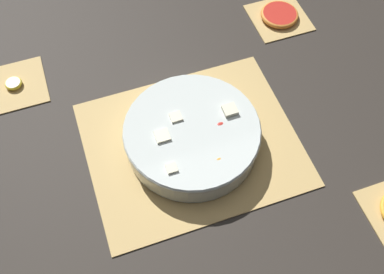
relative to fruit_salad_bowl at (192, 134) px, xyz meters
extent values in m
plane|color=#2D2823|center=(0.00, 0.00, -0.04)|extent=(6.00, 6.00, 0.00)
cube|color=tan|center=(0.00, 0.00, -0.04)|extent=(0.44, 0.36, 0.01)
cube|color=brown|center=(-0.16, 0.00, -0.03)|extent=(0.01, 0.35, 0.00)
cube|color=brown|center=(-0.11, 0.00, -0.03)|extent=(0.01, 0.35, 0.00)
cube|color=brown|center=(-0.05, 0.00, -0.03)|extent=(0.01, 0.35, 0.00)
cube|color=brown|center=(0.00, 0.00, -0.03)|extent=(0.01, 0.35, 0.00)
cube|color=brown|center=(0.05, 0.00, -0.03)|extent=(0.01, 0.35, 0.00)
cube|color=brown|center=(0.11, 0.00, -0.03)|extent=(0.01, 0.35, 0.00)
cube|color=brown|center=(0.16, 0.00, -0.03)|extent=(0.01, 0.35, 0.00)
cube|color=tan|center=(-0.33, 0.28, -0.04)|extent=(0.14, 0.14, 0.01)
cube|color=brown|center=(-0.35, 0.28, -0.03)|extent=(0.00, 0.14, 0.00)
cube|color=brown|center=(-0.32, 0.28, -0.03)|extent=(0.00, 0.14, 0.00)
cube|color=brown|center=(-0.29, 0.28, -0.03)|extent=(0.00, 0.14, 0.00)
cube|color=tan|center=(0.33, 0.28, -0.04)|extent=(0.14, 0.14, 0.01)
cube|color=brown|center=(0.30, 0.28, -0.03)|extent=(0.00, 0.14, 0.00)
cube|color=brown|center=(0.33, 0.28, -0.03)|extent=(0.00, 0.14, 0.00)
cube|color=brown|center=(0.37, 0.28, -0.03)|extent=(0.00, 0.14, 0.00)
cylinder|color=silver|center=(0.00, 0.00, 0.00)|extent=(0.27, 0.27, 0.06)
torus|color=silver|center=(0.00, 0.00, 0.02)|extent=(0.28, 0.28, 0.01)
cylinder|color=beige|center=(-0.03, -0.04, -0.01)|extent=(0.03, 0.03, 0.01)
cylinder|color=beige|center=(0.04, 0.05, -0.01)|extent=(0.03, 0.03, 0.01)
cylinder|color=beige|center=(-0.02, 0.06, 0.01)|extent=(0.03, 0.03, 0.01)
cylinder|color=beige|center=(-0.05, -0.10, 0.00)|extent=(0.03, 0.03, 0.01)
cylinder|color=beige|center=(-0.10, -0.04, -0.02)|extent=(0.03, 0.03, 0.01)
cylinder|color=beige|center=(0.02, 0.08, 0.02)|extent=(0.03, 0.03, 0.01)
cylinder|color=beige|center=(-0.03, 0.02, -0.02)|extent=(0.03, 0.03, 0.01)
cylinder|color=beige|center=(-0.06, 0.05, 0.01)|extent=(0.03, 0.03, 0.01)
cylinder|color=beige|center=(0.03, -0.01, -0.01)|extent=(0.03, 0.03, 0.01)
cylinder|color=beige|center=(-0.02, -0.10, 0.01)|extent=(0.02, 0.02, 0.01)
cylinder|color=beige|center=(0.06, -0.07, -0.01)|extent=(0.03, 0.03, 0.01)
cylinder|color=beige|center=(0.00, -0.05, -0.01)|extent=(0.03, 0.03, 0.01)
cube|color=beige|center=(0.08, 0.02, -0.01)|extent=(0.03, 0.03, 0.03)
cube|color=beige|center=(0.09, 0.01, 0.02)|extent=(0.03, 0.03, 0.03)
cube|color=beige|center=(-0.06, 0.09, -0.02)|extent=(0.03, 0.03, 0.03)
cube|color=beige|center=(-0.02, 0.03, 0.02)|extent=(0.02, 0.02, 0.02)
cube|color=beige|center=(-0.04, 0.10, 0.00)|extent=(0.02, 0.02, 0.02)
cube|color=beige|center=(-0.06, 0.00, -0.02)|extent=(0.02, 0.02, 0.02)
cube|color=beige|center=(0.09, -0.03, 0.00)|extent=(0.03, 0.03, 0.03)
cube|color=beige|center=(-0.07, -0.07, 0.02)|extent=(0.02, 0.02, 0.02)
cube|color=beige|center=(-0.07, 0.04, -0.01)|extent=(0.02, 0.02, 0.02)
cube|color=beige|center=(-0.09, 0.00, -0.01)|extent=(0.02, 0.02, 0.02)
cube|color=beige|center=(0.08, 0.05, 0.01)|extent=(0.03, 0.03, 0.03)
cube|color=beige|center=(-0.06, 0.00, 0.02)|extent=(0.03, 0.03, 0.03)
cube|color=beige|center=(-0.01, 0.10, -0.01)|extent=(0.03, 0.03, 0.03)
ellipsoid|color=#F9A338|center=(0.01, 0.04, -0.01)|extent=(0.03, 0.02, 0.01)
ellipsoid|color=#F9A338|center=(-0.02, -0.10, -0.02)|extent=(0.03, 0.02, 0.01)
ellipsoid|color=red|center=(0.06, -0.01, 0.02)|extent=(0.03, 0.02, 0.01)
ellipsoid|color=#F9A338|center=(0.02, 0.09, -0.01)|extent=(0.03, 0.02, 0.01)
ellipsoid|color=#F9A338|center=(0.02, -0.08, 0.02)|extent=(0.03, 0.02, 0.02)
ellipsoid|color=#F9A338|center=(0.04, 0.02, 0.02)|extent=(0.03, 0.02, 0.01)
ellipsoid|color=red|center=(-0.08, -0.03, -0.01)|extent=(0.03, 0.02, 0.01)
ellipsoid|color=#F9A338|center=(0.09, -0.07, 0.02)|extent=(0.03, 0.01, 0.01)
ellipsoid|color=#F9A338|center=(0.04, -0.08, -0.01)|extent=(0.03, 0.02, 0.01)
cylinder|color=beige|center=(-0.33, 0.28, -0.03)|extent=(0.03, 0.03, 0.01)
torus|color=yellow|center=(-0.33, 0.28, -0.03)|extent=(0.04, 0.04, 0.01)
cylinder|color=red|center=(0.33, 0.28, -0.03)|extent=(0.08, 0.08, 0.01)
torus|color=orange|center=(0.33, 0.28, -0.03)|extent=(0.10, 0.10, 0.01)
camera|label=1|loc=(-0.16, -0.46, 0.77)|focal=42.00mm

